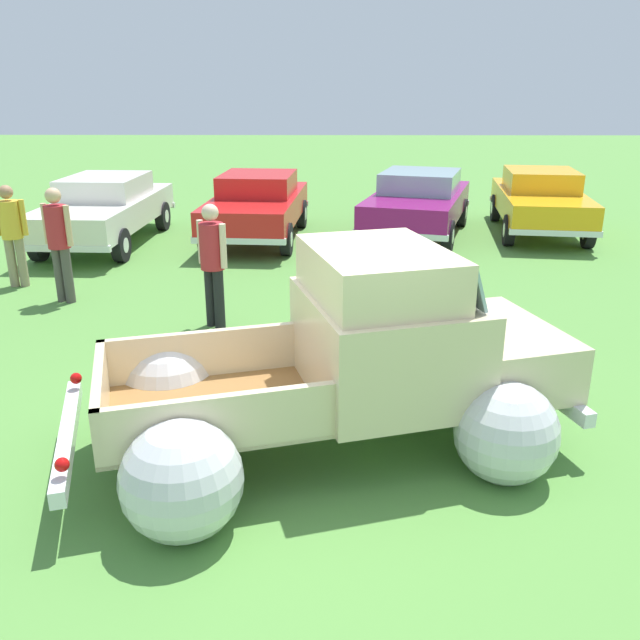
{
  "coord_description": "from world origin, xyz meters",
  "views": [
    {
      "loc": [
        0.07,
        -5.62,
        3.31
      ],
      "look_at": [
        0.0,
        0.57,
        1.09
      ],
      "focal_mm": 37.29,
      "sensor_mm": 36.0,
      "label": 1
    }
  ],
  "objects": [
    {
      "name": "show_car_2",
      "position": [
        2.12,
        9.43,
        0.78
      ],
      "size": [
        3.08,
        4.7,
        1.43
      ],
      "rotation": [
        0.0,
        0.0,
        -1.86
      ],
      "color": "black",
      "rests_on": "ground"
    },
    {
      "name": "spectator_0",
      "position": [
        -4.1,
        4.45,
        1.04
      ],
      "size": [
        0.53,
        0.44,
        1.81
      ],
      "rotation": [
        0.0,
        0.0,
        4.34
      ],
      "color": "#4C4742",
      "rests_on": "ground"
    },
    {
      "name": "vintage_pickup_truck",
      "position": [
        0.37,
        0.11,
        0.76
      ],
      "size": [
        4.97,
        3.69,
        1.96
      ],
      "rotation": [
        0.0,
        0.0,
        0.28
      ],
      "color": "black",
      "rests_on": "ground"
    },
    {
      "name": "spectator_1",
      "position": [
        -5.22,
        5.3,
        0.99
      ],
      "size": [
        0.54,
        0.37,
        1.72
      ],
      "rotation": [
        0.0,
        0.0,
        4.8
      ],
      "color": "gray",
      "rests_on": "ground"
    },
    {
      "name": "spectator_2",
      "position": [
        -1.52,
        3.33,
        1.01
      ],
      "size": [
        0.48,
        0.48,
        1.76
      ],
      "rotation": [
        0.0,
        0.0,
        4.07
      ],
      "color": "black",
      "rests_on": "ground"
    },
    {
      "name": "show_car_1",
      "position": [
        -1.48,
        8.99,
        0.78
      ],
      "size": [
        2.15,
        4.48,
        1.43
      ],
      "rotation": [
        0.0,
        0.0,
        -1.64
      ],
      "color": "black",
      "rests_on": "ground"
    },
    {
      "name": "show_car_0",
      "position": [
        -4.7,
        8.51,
        0.78
      ],
      "size": [
        1.99,
        4.74,
        1.43
      ],
      "rotation": [
        0.0,
        0.0,
        -1.61
      ],
      "color": "black",
      "rests_on": "ground"
    },
    {
      "name": "ground_plane",
      "position": [
        0.0,
        0.0,
        0.0
      ],
      "size": [
        80.0,
        80.0,
        0.0
      ],
      "primitive_type": "plane",
      "color": "#548C3D"
    },
    {
      "name": "show_car_3",
      "position": [
        4.95,
        9.7,
        0.78
      ],
      "size": [
        2.36,
        4.46,
        1.43
      ],
      "rotation": [
        0.0,
        0.0,
        -1.7
      ],
      "color": "black",
      "rests_on": "ground"
    }
  ]
}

